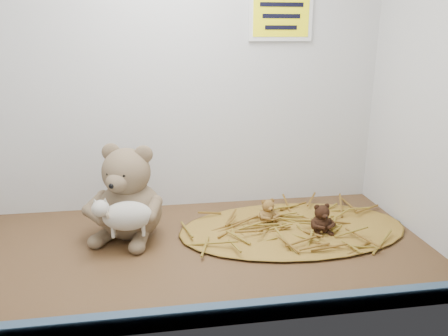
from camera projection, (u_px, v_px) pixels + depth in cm
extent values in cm
cube|color=#462C18|center=(186.00, 250.00, 105.94)|extent=(120.00, 60.00, 0.40)
cube|color=silver|center=(174.00, 54.00, 121.09)|extent=(120.00, 0.40, 90.00)
cube|color=silver|center=(439.00, 57.00, 101.55)|extent=(0.40, 60.00, 90.00)
cube|color=#3D5A74|center=(197.00, 316.00, 78.20)|extent=(119.28, 2.20, 3.60)
ellipsoid|color=brown|center=(293.00, 228.00, 116.41)|extent=(61.12, 35.49, 1.18)
cube|color=#FFF40D|center=(281.00, 16.00, 121.99)|extent=(16.00, 1.20, 11.00)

